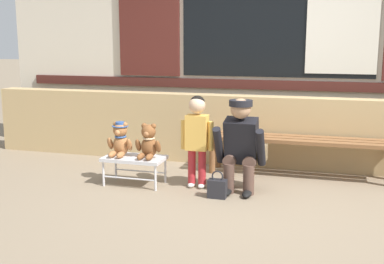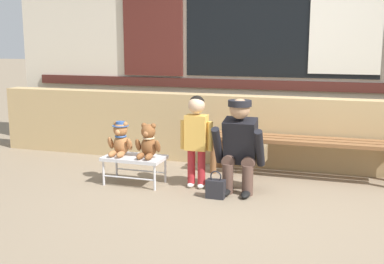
# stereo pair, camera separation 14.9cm
# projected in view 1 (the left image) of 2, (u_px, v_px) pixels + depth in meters

# --- Properties ---
(ground_plane) EXTENTS (60.00, 60.00, 0.00)m
(ground_plane) POSITION_uv_depth(u_px,v_px,m) (247.00, 202.00, 4.58)
(ground_plane) COLOR #84725B
(brick_low_wall) EXTENTS (7.34, 0.25, 0.85)m
(brick_low_wall) POSITION_uv_depth(u_px,v_px,m) (269.00, 132.00, 5.85)
(brick_low_wall) COLOR tan
(brick_low_wall) RESTS_ON ground
(shop_facade) EXTENTS (7.49, 0.26, 3.48)m
(shop_facade) POSITION_uv_depth(u_px,v_px,m) (278.00, 21.00, 6.09)
(shop_facade) COLOR beige
(shop_facade) RESTS_ON ground
(wooden_bench_long) EXTENTS (2.10, 0.40, 0.44)m
(wooden_bench_long) POSITION_uv_depth(u_px,v_px,m) (300.00, 144.00, 5.40)
(wooden_bench_long) COLOR brown
(wooden_bench_long) RESTS_ON ground
(small_display_bench) EXTENTS (0.64, 0.36, 0.30)m
(small_display_bench) POSITION_uv_depth(u_px,v_px,m) (134.00, 160.00, 5.12)
(small_display_bench) COLOR silver
(small_display_bench) RESTS_ON ground
(teddy_bear_with_hat) EXTENTS (0.28, 0.27, 0.36)m
(teddy_bear_with_hat) POSITION_uv_depth(u_px,v_px,m) (120.00, 140.00, 5.12)
(teddy_bear_with_hat) COLOR #A86B3D
(teddy_bear_with_hat) RESTS_ON small_display_bench
(teddy_bear_plain) EXTENTS (0.28, 0.26, 0.36)m
(teddy_bear_plain) POSITION_uv_depth(u_px,v_px,m) (148.00, 142.00, 5.04)
(teddy_bear_plain) COLOR brown
(teddy_bear_plain) RESTS_ON small_display_bench
(child_standing) EXTENTS (0.35, 0.18, 0.96)m
(child_standing) POSITION_uv_depth(u_px,v_px,m) (197.00, 131.00, 4.95)
(child_standing) COLOR #B7282D
(child_standing) RESTS_ON ground
(adult_crouching) EXTENTS (0.50, 0.49, 0.95)m
(adult_crouching) POSITION_uv_depth(u_px,v_px,m) (242.00, 145.00, 4.83)
(adult_crouching) COLOR brown
(adult_crouching) RESTS_ON ground
(handbag_on_ground) EXTENTS (0.18, 0.11, 0.27)m
(handbag_on_ground) POSITION_uv_depth(u_px,v_px,m) (217.00, 188.00, 4.71)
(handbag_on_ground) COLOR #232328
(handbag_on_ground) RESTS_ON ground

